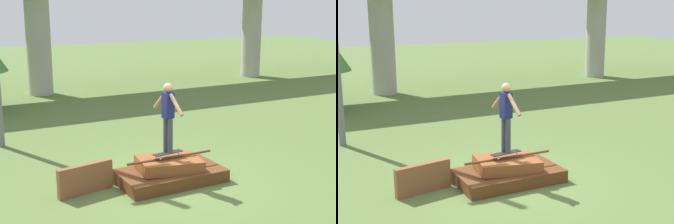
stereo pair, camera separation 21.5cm
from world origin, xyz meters
TOP-DOWN VIEW (x-y plane):
  - ground_plane at (0.00, 0.00)m, footprint 80.00×80.00m
  - scrap_pile at (-0.00, 0.01)m, footprint 2.43×1.36m
  - scrap_plank_loose at (-1.96, 0.27)m, footprint 1.30×0.36m
  - skateboard at (-0.05, 0.03)m, footprint 0.78×0.29m
  - skater at (-0.05, 0.03)m, footprint 0.24×1.11m

SIDE VIEW (x-z plane):
  - ground_plane at x=0.00m, z-range 0.00..0.00m
  - scrap_pile at x=0.00m, z-range -0.08..0.54m
  - scrap_plank_loose at x=-1.96m, z-range 0.00..0.66m
  - skateboard at x=-0.05m, z-range 0.65..0.74m
  - skater at x=-0.05m, z-range 0.84..2.46m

